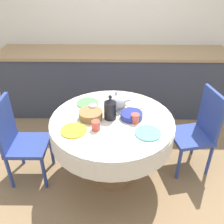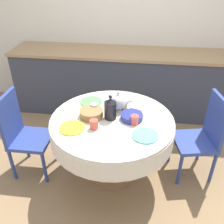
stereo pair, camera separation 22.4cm
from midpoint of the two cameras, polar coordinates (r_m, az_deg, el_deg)
ground_plane at (r=2.87m, az=-2.31°, el=-14.27°), size 12.00×12.00×0.00m
wall_back at (r=3.82m, az=-1.36°, el=20.41°), size 7.00×0.05×2.60m
kitchen_counter at (r=3.76m, az=-1.38°, el=6.90°), size 3.24×0.64×0.94m
dining_table at (r=2.45m, az=-2.62°, el=-4.18°), size 1.20×1.20×0.75m
chair_left at (r=2.79m, az=17.06°, el=-3.68°), size 0.47×0.47×0.94m
chair_right at (r=2.74m, az=-22.82°, el=-5.68°), size 0.40×0.40×0.94m
plate_near_left at (r=2.26m, az=-11.57°, el=-4.24°), size 0.23×0.23×0.01m
cup_near_left at (r=2.23m, az=-6.61°, el=-3.15°), size 0.08×0.08×0.09m
plate_near_right at (r=2.20m, az=5.34°, el=-4.92°), size 0.23×0.23×0.01m
cup_near_right at (r=2.31m, az=2.54°, el=-1.56°), size 0.08×0.08×0.09m
plate_far_left at (r=2.65m, az=-7.99°, el=1.99°), size 0.23×0.23×0.01m
cup_far_left at (r=2.47m, az=-6.97°, el=0.67°), size 0.08×0.08×0.09m
plate_far_right at (r=2.63m, az=3.21°, el=1.98°), size 0.23×0.23×0.01m
cup_far_right at (r=2.52m, az=-0.27°, el=1.63°), size 0.08×0.08×0.09m
coffee_carafe at (r=2.34m, az=-3.18°, el=0.68°), size 0.12×0.12×0.25m
teapot at (r=2.48m, az=-1.59°, el=2.34°), size 0.23×0.16×0.21m
bread_basket at (r=2.40m, az=-7.57°, el=-0.70°), size 0.23×0.23×0.07m
fruit_bowl at (r=2.38m, az=1.80°, el=-0.86°), size 0.21×0.21×0.06m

